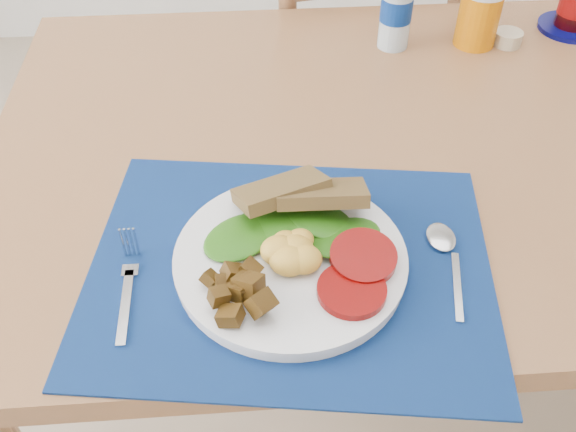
# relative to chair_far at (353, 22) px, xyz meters

# --- Properties ---
(table) EXTENTS (1.40, 0.90, 0.75)m
(table) POSITION_rel_chair_far_xyz_m (0.02, -0.64, 0.05)
(table) COLOR brown
(table) RESTS_ON ground
(chair_far) EXTENTS (0.54, 0.52, 1.24)m
(chair_far) POSITION_rel_chair_far_xyz_m (0.00, 0.00, 0.00)
(chair_far) COLOR #51311D
(chair_far) RESTS_ON ground
(placemat) EXTENTS (0.57, 0.47, 0.00)m
(placemat) POSITION_rel_chair_far_xyz_m (-0.22, -0.91, 0.13)
(placemat) COLOR black
(placemat) RESTS_ON table
(breakfast_plate) EXTENTS (0.29, 0.29, 0.07)m
(breakfast_plate) POSITION_rel_chair_far_xyz_m (-0.23, -0.91, 0.16)
(breakfast_plate) COLOR silver
(breakfast_plate) RESTS_ON placemat
(fork) EXTENTS (0.02, 0.16, 0.00)m
(fork) POSITION_rel_chair_far_xyz_m (-0.43, -0.92, 0.14)
(fork) COLOR #B2B5BA
(fork) RESTS_ON placemat
(spoon) EXTENTS (0.04, 0.17, 0.00)m
(spoon) POSITION_rel_chair_far_xyz_m (-0.02, -0.90, 0.14)
(spoon) COLOR #B2B5BA
(spoon) RESTS_ON placemat
(water_bottle) EXTENTS (0.06, 0.06, 0.20)m
(water_bottle) POSITION_rel_chair_far_xyz_m (0.02, -0.35, 0.22)
(water_bottle) COLOR #ADBFCC
(water_bottle) RESTS_ON table
(juice_glass) EXTENTS (0.08, 0.08, 0.11)m
(juice_glass) POSITION_rel_chair_far_xyz_m (0.17, -0.36, 0.19)
(juice_glass) COLOR #D36F05
(juice_glass) RESTS_ON table
(ramekin) EXTENTS (0.05, 0.05, 0.03)m
(ramekin) POSITION_rel_chair_far_xyz_m (0.24, -0.37, 0.15)
(ramekin) COLOR #BDAB8A
(ramekin) RESTS_ON table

